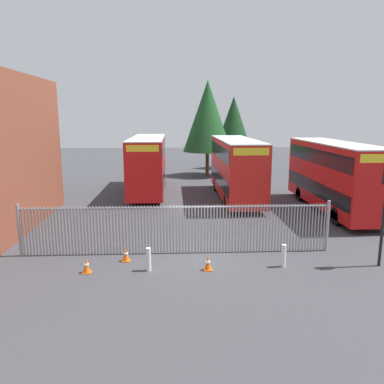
# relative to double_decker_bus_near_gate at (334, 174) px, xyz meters

# --- Properties ---
(ground_plane) EXTENTS (100.00, 100.00, 0.00)m
(ground_plane) POSITION_rel_double_decker_bus_near_gate_xyz_m (-9.28, 0.60, -2.42)
(ground_plane) COLOR #3D3D42
(palisade_fence) EXTENTS (13.84, 0.14, 2.35)m
(palisade_fence) POSITION_rel_double_decker_bus_near_gate_xyz_m (-10.18, -7.40, -1.24)
(palisade_fence) COLOR gray
(palisade_fence) RESTS_ON ground
(double_decker_bus_near_gate) EXTENTS (2.54, 10.81, 4.42)m
(double_decker_bus_near_gate) POSITION_rel_double_decker_bus_near_gate_xyz_m (0.00, 0.00, 0.00)
(double_decker_bus_near_gate) COLOR red
(double_decker_bus_near_gate) RESTS_ON ground
(double_decker_bus_behind_fence_left) EXTENTS (2.54, 10.81, 4.42)m
(double_decker_bus_behind_fence_left) POSITION_rel_double_decker_bus_near_gate_xyz_m (-12.27, 6.53, 0.00)
(double_decker_bus_behind_fence_left) COLOR red
(double_decker_bus_behind_fence_left) RESTS_ON ground
(double_decker_bus_behind_fence_right) EXTENTS (2.54, 10.81, 4.42)m
(double_decker_bus_behind_fence_right) POSITION_rel_double_decker_bus_near_gate_xyz_m (-5.69, 3.91, 0.00)
(double_decker_bus_behind_fence_right) COLOR red
(double_decker_bus_behind_fence_right) RESTS_ON ground
(bollard_near_left) EXTENTS (0.20, 0.20, 0.95)m
(bollard_near_left) POSITION_rel_double_decker_bus_near_gate_xyz_m (-11.30, -9.34, -1.95)
(bollard_near_left) COLOR silver
(bollard_near_left) RESTS_ON ground
(bollard_center_front) EXTENTS (0.20, 0.20, 0.95)m
(bollard_center_front) POSITION_rel_double_decker_bus_near_gate_xyz_m (-5.83, -9.22, -1.95)
(bollard_center_front) COLOR silver
(bollard_center_front) RESTS_ON ground
(traffic_cone_by_gate) EXTENTS (0.34, 0.34, 0.59)m
(traffic_cone_by_gate) POSITION_rel_double_decker_bus_near_gate_xyz_m (-12.33, -8.27, -2.13)
(traffic_cone_by_gate) COLOR orange
(traffic_cone_by_gate) RESTS_ON ground
(traffic_cone_mid_forecourt) EXTENTS (0.34, 0.34, 0.59)m
(traffic_cone_mid_forecourt) POSITION_rel_double_decker_bus_near_gate_xyz_m (-13.73, -9.43, -2.13)
(traffic_cone_mid_forecourt) COLOR orange
(traffic_cone_mid_forecourt) RESTS_ON ground
(traffic_cone_near_kerb) EXTENTS (0.34, 0.34, 0.59)m
(traffic_cone_near_kerb) POSITION_rel_double_decker_bus_near_gate_xyz_m (-8.94, -9.41, -2.13)
(traffic_cone_near_kerb) COLOR orange
(traffic_cone_near_kerb) RESTS_ON ground
(tree_tall_back) EXTENTS (4.93, 4.93, 9.55)m
(tree_tall_back) POSITION_rel_double_decker_bus_near_gate_xyz_m (-6.78, 15.18, 3.59)
(tree_tall_back) COLOR #4C3823
(tree_tall_back) RESTS_ON ground
(tree_short_side) EXTENTS (3.99, 3.99, 8.27)m
(tree_short_side) POSITION_rel_double_decker_bus_near_gate_xyz_m (-3.27, 20.77, 2.98)
(tree_short_side) COLOR #4C3823
(tree_short_side) RESTS_ON ground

